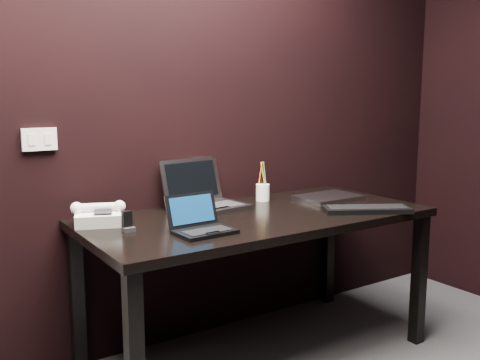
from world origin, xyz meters
TOP-DOWN VIEW (x-y plane):
  - wall_back at (0.00, 1.80)m, footprint 4.00×0.00m
  - wall_switch at (-0.62, 1.79)m, footprint 0.15×0.02m
  - desk at (0.30, 1.40)m, footprint 1.70×0.80m
  - netbook at (-0.11, 1.24)m, footprint 0.25×0.23m
  - silver_laptop at (0.14, 1.64)m, footprint 0.40×0.36m
  - ext_keyboard at (0.78, 1.14)m, footprint 0.44×0.34m
  - closed_laptop at (0.83, 1.48)m, footprint 0.34×0.25m
  - desk_phone at (-0.43, 1.61)m, footprint 0.25×0.24m
  - mobile_phone at (-0.36, 1.43)m, footprint 0.05×0.04m
  - pen_cup at (0.51, 1.65)m, footprint 0.08×0.08m

SIDE VIEW (x-z plane):
  - desk at x=0.30m, z-range 0.29..1.03m
  - closed_laptop at x=0.83m, z-range 0.74..0.76m
  - ext_keyboard at x=0.78m, z-range 0.74..0.77m
  - netbook at x=-0.11m, z-range 0.69..0.85m
  - mobile_phone at x=-0.36m, z-range 0.73..0.82m
  - desk_phone at x=-0.43m, z-range 0.72..0.84m
  - silver_laptop at x=0.14m, z-range 0.66..0.91m
  - pen_cup at x=0.51m, z-range 0.68..0.90m
  - wall_switch at x=-0.62m, z-range 1.07..1.17m
  - wall_back at x=0.00m, z-range -0.70..3.30m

